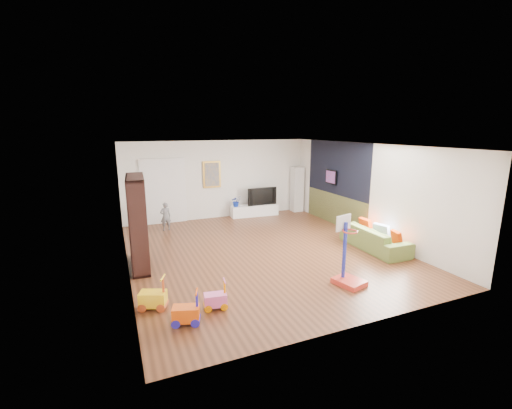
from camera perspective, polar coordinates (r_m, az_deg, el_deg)
name	(u,v)px	position (r m, az deg, el deg)	size (l,w,h in m)	color
floor	(262,251)	(8.94, 1.01, -7.73)	(6.50, 7.50, 0.00)	brown
ceiling	(262,145)	(8.39, 1.08, 9.82)	(6.50, 7.50, 0.00)	white
wall_back	(219,180)	(12.04, -6.24, 4.15)	(6.50, 0.00, 2.70)	silver
wall_front	(362,247)	(5.48, 17.30, -6.72)	(6.50, 0.00, 2.70)	silver
wall_left	(124,212)	(7.86, -21.17, -1.18)	(0.00, 7.50, 2.70)	silver
wall_right	(366,191)	(10.30, 17.82, 2.18)	(0.00, 7.50, 2.70)	silver
navy_accent	(337,168)	(11.30, 13.32, 5.89)	(0.01, 3.20, 1.70)	black
olive_wainscot	(335,209)	(11.53, 12.98, -0.78)	(0.01, 3.20, 1.00)	brown
doorway	(164,192)	(11.65, -15.13, 2.00)	(1.45, 0.06, 2.10)	white
painting_back	(212,174)	(11.90, -7.37, 4.99)	(0.62, 0.06, 0.92)	gold
artwork_right	(331,177)	(11.46, 12.39, 4.51)	(0.04, 0.56, 0.46)	#7F3F8C
media_console	(254,210)	(12.37, -0.28, -0.98)	(1.72, 0.43, 0.40)	white
tall_cabinet	(297,189)	(13.06, 6.83, 2.55)	(0.39, 0.39, 1.69)	silver
bookshelf	(138,222)	(8.12, -19.08, -2.84)	(0.37, 1.43, 2.09)	black
sofa	(374,238)	(9.52, 19.12, -5.32)	(1.99, 0.78, 0.58)	olive
basketball_hoop	(351,251)	(7.13, 15.56, -7.53)	(0.49, 0.59, 1.42)	red
ride_on_yellow	(153,293)	(6.41, -16.86, -13.94)	(0.45, 0.28, 0.60)	yellow
ride_on_orange	(186,308)	(5.85, -11.65, -16.53)	(0.43, 0.26, 0.57)	#FA570D
ride_on_pink	(215,295)	(6.22, -6.81, -14.74)	(0.39, 0.24, 0.52)	#FF6DC4
child	(166,216)	(10.91, -14.85, -1.94)	(0.33, 0.21, 0.89)	slate
tv	(261,196)	(12.35, 0.84, 1.46)	(1.10, 0.15, 0.63)	black
vase_plant	(236,201)	(12.05, -3.32, 0.56)	(0.35, 0.31, 0.39)	#102A9B
pillow_left	(397,238)	(9.17, 22.38, -5.16)	(0.09, 0.35, 0.35)	#AE2800
pillow_center	(381,231)	(9.58, 20.17, -4.24)	(0.11, 0.41, 0.41)	white
pillow_right	(365,225)	(10.01, 17.79, -3.35)	(0.11, 0.41, 0.41)	red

